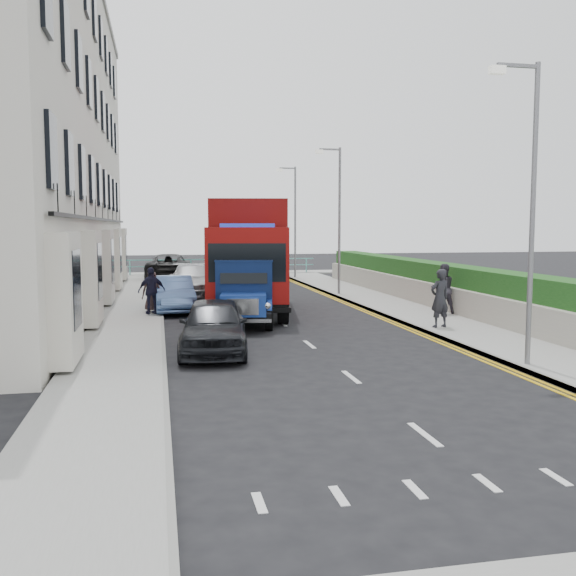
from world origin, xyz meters
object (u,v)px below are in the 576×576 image
object	(u,v)px
lamp_near	(528,197)
parked_car_front	(214,326)
lamp_mid	(337,212)
red_lorry	(249,253)
bedford_lorry	(244,296)
pedestrian_east_near	(440,298)
lamp_far	(293,215)

from	to	relation	value
lamp_near	parked_car_front	world-z (taller)	lamp_near
lamp_mid	red_lorry	bearing A→B (deg)	-136.41
lamp_near	lamp_mid	xyz separation A→B (m)	(0.00, 16.00, 0.00)
lamp_mid	bedford_lorry	bearing A→B (deg)	-123.34
red_lorry	lamp_mid	bearing A→B (deg)	52.41
lamp_near	pedestrian_east_near	world-z (taller)	lamp_near
lamp_near	red_lorry	bearing A→B (deg)	113.06
bedford_lorry	pedestrian_east_near	size ratio (longest dim) A/B	2.61
bedford_lorry	parked_car_front	world-z (taller)	bedford_lorry
lamp_mid	pedestrian_east_near	xyz separation A→B (m)	(0.43, -10.51, -2.94)
bedford_lorry	lamp_mid	bearing A→B (deg)	65.74
lamp_mid	parked_car_front	size ratio (longest dim) A/B	1.65
lamp_near	red_lorry	size ratio (longest dim) A/B	0.82
bedford_lorry	red_lorry	xyz separation A→B (m)	(0.70, 3.81, 1.28)
lamp_near	pedestrian_east_near	bearing A→B (deg)	85.51
parked_car_front	pedestrian_east_near	size ratio (longest dim) A/B	2.28
lamp_near	pedestrian_east_near	size ratio (longest dim) A/B	3.75
parked_car_front	lamp_near	bearing A→B (deg)	-19.66
lamp_far	red_lorry	distance (m)	15.49
lamp_near	lamp_far	xyz separation A→B (m)	(0.00, 26.00, 0.00)
bedford_lorry	pedestrian_east_near	bearing A→B (deg)	-10.18
lamp_near	parked_car_front	bearing A→B (deg)	154.10
lamp_near	red_lorry	distance (m)	12.49
lamp_mid	lamp_far	distance (m)	10.00
red_lorry	lamp_near	bearing A→B (deg)	-58.12
red_lorry	lamp_far	bearing A→B (deg)	80.48
lamp_mid	bedford_lorry	world-z (taller)	lamp_mid
lamp_mid	pedestrian_east_near	size ratio (longest dim) A/B	3.75
lamp_near	red_lorry	xyz separation A→B (m)	(-4.85, 11.39, -1.70)
lamp_mid	red_lorry	distance (m)	6.90
lamp_far	red_lorry	xyz separation A→B (m)	(-4.85, -14.61, -1.70)
lamp_far	parked_car_front	bearing A→B (deg)	-107.00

